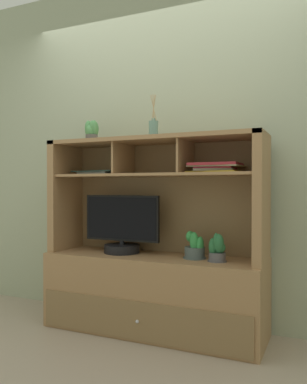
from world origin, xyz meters
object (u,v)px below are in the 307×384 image
object	(u,v)px
media_console	(154,273)
magazine_stack_left	(99,173)
tv_monitor	(122,230)
potted_orchid	(195,248)
diffuser_bottle	(154,129)
potted_fern	(217,249)
potted_succulent	(92,131)
magazine_stack_centre	(216,168)

from	to	relation	value
media_console	magazine_stack_left	world-z (taller)	media_console
tv_monitor	potted_orchid	xyz separation A→B (m)	(0.59, -0.00, -0.10)
media_console	diffuser_bottle	size ratio (longest dim) A/B	5.06
tv_monitor	magazine_stack_left	distance (m)	0.50
tv_monitor	diffuser_bottle	bearing A→B (deg)	0.67
diffuser_bottle	media_console	bearing A→B (deg)	90.00
potted_fern	potted_succulent	size ratio (longest dim) A/B	1.18
magazine_stack_left	magazine_stack_centre	world-z (taller)	magazine_stack_centre
magazine_stack_centre	tv_monitor	bearing A→B (deg)	179.73
tv_monitor	potted_fern	xyz separation A→B (m)	(0.76, -0.05, -0.09)
potted_orchid	diffuser_bottle	xyz separation A→B (m)	(-0.32, 0.01, 0.86)
diffuser_bottle	potted_succulent	bearing A→B (deg)	-178.32
magazine_stack_centre	diffuser_bottle	xyz separation A→B (m)	(-0.47, 0.01, 0.29)
magazine_stack_centre	potted_succulent	xyz separation A→B (m)	(-1.00, -0.01, 0.31)
media_console	potted_orchid	bearing A→B (deg)	-2.19
diffuser_bottle	magazine_stack_left	bearing A→B (deg)	176.03
diffuser_bottle	potted_succulent	world-z (taller)	diffuser_bottle
magazine_stack_left	potted_succulent	bearing A→B (deg)	-124.90
magazine_stack_centre	diffuser_bottle	size ratio (longest dim) A/B	1.19
potted_succulent	potted_orchid	bearing A→B (deg)	0.52
media_console	magazine_stack_left	size ratio (longest dim) A/B	3.83
magazine_stack_left	potted_succulent	size ratio (longest dim) A/B	2.56
magazine_stack_centre	potted_fern	bearing A→B (deg)	-62.13
potted_fern	magazine_stack_left	world-z (taller)	magazine_stack_left
media_console	potted_orchid	size ratio (longest dim) A/B	8.43
media_console	magazine_stack_left	distance (m)	0.90
media_console	magazine_stack_centre	distance (m)	0.90
potted_fern	magazine_stack_centre	bearing A→B (deg)	117.87
diffuser_bottle	potted_succulent	xyz separation A→B (m)	(-0.53, -0.02, 0.01)
magazine_stack_left	diffuser_bottle	xyz separation A→B (m)	(0.49, -0.03, 0.31)
tv_monitor	magazine_stack_centre	world-z (taller)	magazine_stack_centre
potted_fern	potted_succulent	distance (m)	1.34
tv_monitor	potted_orchid	world-z (taller)	tv_monitor
potted_orchid	potted_fern	xyz separation A→B (m)	(0.17, -0.04, 0.01)
potted_orchid	potted_succulent	xyz separation A→B (m)	(-0.85, -0.01, 0.87)
magazine_stack_centre	diffuser_bottle	bearing A→B (deg)	179.20
potted_fern	diffuser_bottle	xyz separation A→B (m)	(-0.49, 0.05, 0.85)
magazine_stack_left	diffuser_bottle	size ratio (longest dim) A/B	1.32
media_console	potted_orchid	distance (m)	0.38
potted_orchid	potted_succulent	size ratio (longest dim) A/B	1.16
media_console	diffuser_bottle	distance (m)	1.07
tv_monitor	magazine_stack_left	world-z (taller)	magazine_stack_left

